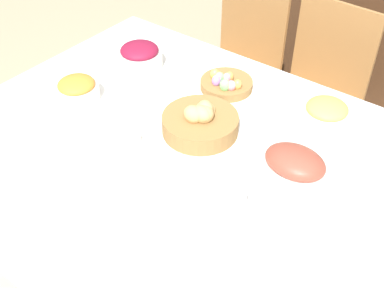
% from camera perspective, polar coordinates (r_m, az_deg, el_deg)
% --- Properties ---
extents(ground_plane, '(12.00, 12.00, 0.00)m').
position_cam_1_polar(ground_plane, '(2.26, 2.03, -15.20)').
color(ground_plane, tan).
extents(dining_table, '(1.82, 1.14, 0.78)m').
position_cam_1_polar(dining_table, '(1.95, 2.30, -8.71)').
color(dining_table, silver).
rests_on(dining_table, ground).
extents(chair_far_left, '(0.45, 0.45, 0.93)m').
position_cam_1_polar(chair_far_left, '(2.69, 5.35, 9.63)').
color(chair_far_left, olive).
rests_on(chair_far_left, ground).
extents(chair_far_center, '(0.44, 0.44, 0.93)m').
position_cam_1_polar(chair_far_center, '(2.52, 14.39, 6.05)').
color(chair_far_center, olive).
rests_on(chair_far_center, ground).
extents(sideboard, '(1.32, 0.44, 0.90)m').
position_cam_1_polar(sideboard, '(3.37, 20.86, 12.92)').
color(sideboard, '#3D2616').
rests_on(sideboard, ground).
extents(bread_basket, '(0.27, 0.27, 0.12)m').
position_cam_1_polar(bread_basket, '(1.70, 1.02, 2.67)').
color(bread_basket, olive).
rests_on(bread_basket, dining_table).
extents(egg_basket, '(0.21, 0.21, 0.08)m').
position_cam_1_polar(egg_basket, '(1.94, 4.05, 7.17)').
color(egg_basket, olive).
rests_on(egg_basket, dining_table).
extents(ham_platter, '(0.32, 0.22, 0.08)m').
position_cam_1_polar(ham_platter, '(1.60, 12.10, -2.22)').
color(ham_platter, white).
rests_on(ham_platter, dining_table).
extents(carrot_bowl, '(0.17, 0.17, 0.09)m').
position_cam_1_polar(carrot_bowl, '(1.92, -13.46, 6.32)').
color(carrot_bowl, white).
rests_on(carrot_bowl, dining_table).
extents(pineapple_bowl, '(0.18, 0.18, 0.10)m').
position_cam_1_polar(pineapple_bowl, '(1.80, 15.58, 3.45)').
color(pineapple_bowl, silver).
rests_on(pineapple_bowl, dining_table).
extents(beet_salad_bowl, '(0.19, 0.19, 0.11)m').
position_cam_1_polar(beet_salad_bowl, '(2.09, -6.20, 10.35)').
color(beet_salad_bowl, white).
rests_on(beet_salad_bowl, dining_table).
extents(dinner_plate, '(0.24, 0.24, 0.01)m').
position_cam_1_polar(dinner_plate, '(1.48, -6.97, -6.96)').
color(dinner_plate, white).
rests_on(dinner_plate, dining_table).
extents(fork, '(0.02, 0.19, 0.00)m').
position_cam_1_polar(fork, '(1.56, -10.88, -4.57)').
color(fork, '#B7B7BC').
rests_on(fork, dining_table).
extents(knife, '(0.02, 0.19, 0.00)m').
position_cam_1_polar(knife, '(1.41, -2.58, -9.70)').
color(knife, '#B7B7BC').
rests_on(knife, dining_table).
extents(spoon, '(0.02, 0.19, 0.00)m').
position_cam_1_polar(spoon, '(1.40, -1.62, -10.28)').
color(spoon, '#B7B7BC').
rests_on(spoon, dining_table).
extents(drinking_cup, '(0.08, 0.08, 0.07)m').
position_cam_1_polar(drinking_cup, '(1.44, 4.93, -6.71)').
color(drinking_cup, silver).
rests_on(drinking_cup, dining_table).
extents(butter_dish, '(0.10, 0.06, 0.03)m').
position_cam_1_polar(butter_dish, '(1.70, -8.04, 0.81)').
color(butter_dish, white).
rests_on(butter_dish, dining_table).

